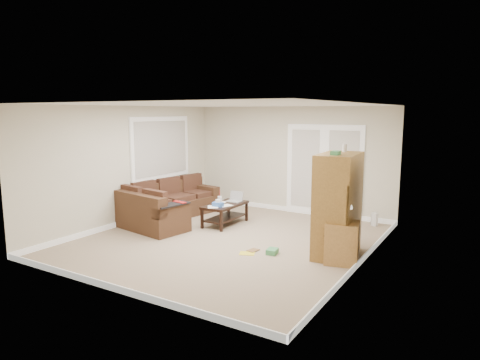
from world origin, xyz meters
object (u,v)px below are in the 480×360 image
Objects in this scene: sectional_sofa at (164,207)px; side_cabinet at (342,239)px; coffee_table at (226,213)px; tv_armoire at (338,204)px.

sectional_sofa is 4.20m from side_cabinet.
coffee_table is 1.03× the size of side_cabinet.
sectional_sofa is at bearing 159.66° from side_cabinet.
side_cabinet is (2.85, -1.01, 0.14)m from coffee_table.
tv_armoire reaches higher than sectional_sofa.
sectional_sofa is 2.59× the size of side_cabinet.
side_cabinet is (4.16, -0.55, 0.08)m from sectional_sofa.
side_cabinet reaches higher than sectional_sofa.
sectional_sofa is 1.38m from coffee_table.
coffee_table is 2.81m from tv_armoire.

